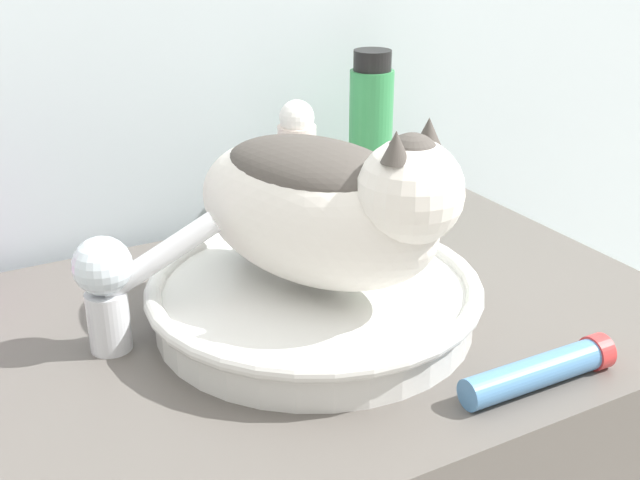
{
  "coord_description": "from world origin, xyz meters",
  "views": [
    {
      "loc": [
        -0.33,
        -0.43,
        1.25
      ],
      "look_at": [
        0.04,
        0.26,
        0.91
      ],
      "focal_mm": 45.0,
      "sensor_mm": 36.0,
      "label": 1
    }
  ],
  "objects_px": {
    "lotion_bottle_white": "(297,169)",
    "cream_tube": "(540,371)",
    "faucet": "(115,281)",
    "shampoo_bottle_tall": "(370,140)",
    "cat": "(325,202)"
  },
  "relations": [
    {
      "from": "faucet",
      "to": "lotion_bottle_white",
      "type": "distance_m",
      "value": 0.36
    },
    {
      "from": "lotion_bottle_white",
      "to": "shampoo_bottle_tall",
      "type": "bearing_deg",
      "value": 0.0
    },
    {
      "from": "faucet",
      "to": "shampoo_bottle_tall",
      "type": "relative_size",
      "value": 0.62
    },
    {
      "from": "lotion_bottle_white",
      "to": "cream_tube",
      "type": "height_order",
      "value": "lotion_bottle_white"
    },
    {
      "from": "cream_tube",
      "to": "lotion_bottle_white",
      "type": "bearing_deg",
      "value": 94.11
    },
    {
      "from": "cat",
      "to": "shampoo_bottle_tall",
      "type": "height_order",
      "value": "cat"
    },
    {
      "from": "shampoo_bottle_tall",
      "to": "cat",
      "type": "bearing_deg",
      "value": -130.43
    },
    {
      "from": "cat",
      "to": "cream_tube",
      "type": "bearing_deg",
      "value": 8.12
    },
    {
      "from": "shampoo_bottle_tall",
      "to": "cream_tube",
      "type": "relative_size",
      "value": 1.42
    },
    {
      "from": "cat",
      "to": "cream_tube",
      "type": "relative_size",
      "value": 1.91
    },
    {
      "from": "cat",
      "to": "cream_tube",
      "type": "height_order",
      "value": "cat"
    },
    {
      "from": "shampoo_bottle_tall",
      "to": "faucet",
      "type": "bearing_deg",
      "value": -156.25
    },
    {
      "from": "faucet",
      "to": "cat",
      "type": "bearing_deg",
      "value": -2.85
    },
    {
      "from": "cat",
      "to": "faucet",
      "type": "bearing_deg",
      "value": -129.92
    },
    {
      "from": "cat",
      "to": "lotion_bottle_white",
      "type": "xyz_separation_m",
      "value": [
        0.09,
        0.25,
        -0.05
      ]
    }
  ]
}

